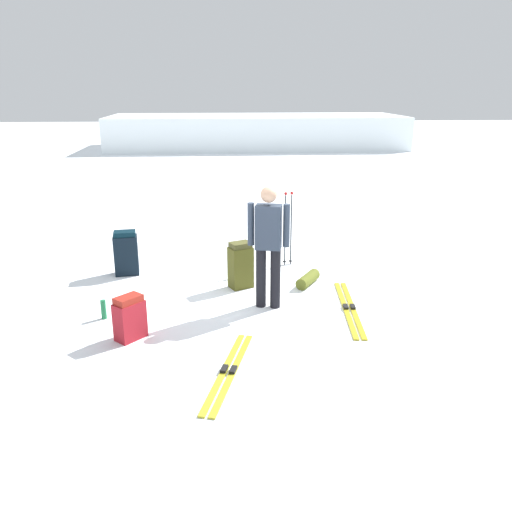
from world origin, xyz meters
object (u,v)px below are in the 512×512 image
(backpack_bright, at_px, (126,253))
(thermos_bottle, at_px, (104,309))
(backpack_small_spare, at_px, (130,318))
(ski_pair_far, at_px, (229,371))
(backpack_large_dark, at_px, (241,265))
(ski_poles_planted_near, at_px, (288,225))
(ski_pair_near, at_px, (349,308))
(sleeping_mat_rolled, at_px, (308,279))
(skier_standing, at_px, (268,241))

(backpack_bright, xyz_separation_m, thermos_bottle, (-0.02, -1.74, -0.23))
(backpack_small_spare, height_order, thermos_bottle, backpack_small_spare)
(ski_pair_far, distance_m, backpack_large_dark, 2.55)
(backpack_large_dark, height_order, backpack_bright, backpack_bright)
(ski_poles_planted_near, bearing_deg, thermos_bottle, -142.93)
(ski_pair_near, distance_m, ski_pair_far, 2.32)
(sleeping_mat_rolled, height_order, thermos_bottle, thermos_bottle)
(backpack_large_dark, distance_m, thermos_bottle, 2.13)
(ski_poles_planted_near, bearing_deg, backpack_small_spare, -130.39)
(ski_pair_near, relative_size, ski_pair_far, 1.13)
(backpack_bright, distance_m, sleeping_mat_rolled, 2.97)
(backpack_large_dark, height_order, sleeping_mat_rolled, backpack_large_dark)
(ski_pair_near, bearing_deg, backpack_bright, 153.58)
(skier_standing, height_order, sleeping_mat_rolled, skier_standing)
(ski_pair_far, xyz_separation_m, backpack_small_spare, (-1.18, 0.88, 0.26))
(ski_pair_far, distance_m, thermos_bottle, 2.21)
(ski_pair_near, height_order, backpack_bright, backpack_bright)
(ski_pair_near, xyz_separation_m, sleeping_mat_rolled, (-0.42, 0.96, 0.08))
(skier_standing, bearing_deg, sleeping_mat_rolled, 49.18)
(thermos_bottle, bearing_deg, skier_standing, 6.70)
(skier_standing, distance_m, backpack_small_spare, 2.07)
(ski_poles_planted_near, xyz_separation_m, sleeping_mat_rolled, (0.20, -0.98, -0.62))
(backpack_bright, bearing_deg, thermos_bottle, -90.66)
(backpack_large_dark, bearing_deg, ski_pair_near, -32.34)
(skier_standing, height_order, backpack_bright, skier_standing)
(thermos_bottle, bearing_deg, ski_pair_near, 1.73)
(backpack_small_spare, bearing_deg, ski_pair_far, -36.71)
(sleeping_mat_rolled, bearing_deg, backpack_small_spare, -145.76)
(ski_pair_near, height_order, backpack_small_spare, backpack_small_spare)
(ski_pair_far, relative_size, backpack_small_spare, 3.08)
(backpack_large_dark, bearing_deg, sleeping_mat_rolled, 1.73)
(ski_pair_near, distance_m, thermos_bottle, 3.32)
(backpack_bright, height_order, ski_poles_planted_near, ski_poles_planted_near)
(backpack_small_spare, height_order, sleeping_mat_rolled, backpack_small_spare)
(skier_standing, bearing_deg, backpack_bright, 145.88)
(skier_standing, distance_m, backpack_large_dark, 1.04)
(backpack_small_spare, xyz_separation_m, thermos_bottle, (-0.45, 0.61, -0.14))
(backpack_bright, bearing_deg, backpack_small_spare, -79.63)
(ski_pair_far, height_order, thermos_bottle, thermos_bottle)
(backpack_small_spare, xyz_separation_m, sleeping_mat_rolled, (2.45, 1.67, -0.18))
(thermos_bottle, bearing_deg, sleeping_mat_rolled, 20.10)
(skier_standing, height_order, backpack_large_dark, skier_standing)
(ski_poles_planted_near, height_order, sleeping_mat_rolled, ski_poles_planted_near)
(ski_pair_far, distance_m, backpack_small_spare, 1.49)
(ski_pair_near, distance_m, backpack_bright, 3.70)
(skier_standing, xyz_separation_m, backpack_small_spare, (-1.76, -0.86, -0.68))
(ski_pair_far, height_order, sleeping_mat_rolled, sleeping_mat_rolled)
(thermos_bottle, bearing_deg, ski_pair_far, -42.36)
(ski_pair_far, height_order, backpack_small_spare, backpack_small_spare)
(ski_pair_near, distance_m, backpack_small_spare, 2.97)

